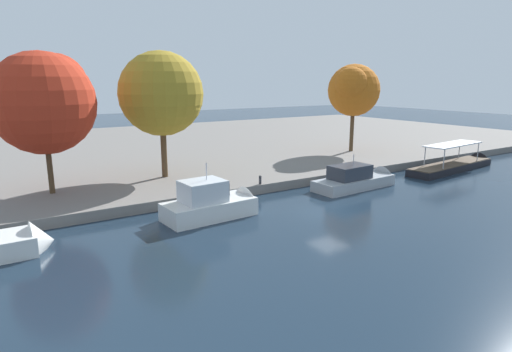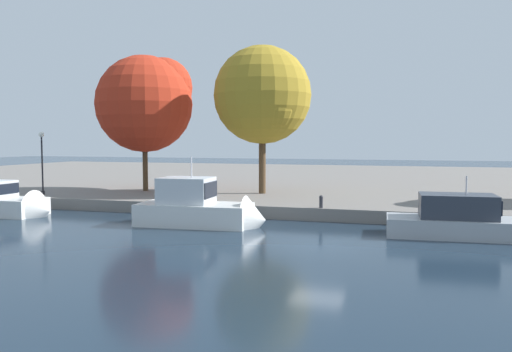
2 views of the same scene
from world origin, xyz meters
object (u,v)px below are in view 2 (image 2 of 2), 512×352
motor_yacht_2 (482,227)px  tree_1 (149,99)px  motor_yacht_1 (204,212)px  motor_yacht_0 (3,205)px  lamp_post (42,156)px  tree_2 (262,98)px  mooring_bollard_0 (321,201)px

motor_yacht_2 → tree_1: tree_1 is taller
motor_yacht_1 → tree_1: size_ratio=0.70×
motor_yacht_2 → tree_1: (-24.23, 9.78, 7.76)m
motor_yacht_0 → motor_yacht_2: (29.48, 0.63, -0.13)m
motor_yacht_0 → lamp_post: lamp_post is taller
tree_2 → motor_yacht_1: bearing=-91.8°
tree_2 → motor_yacht_2: bearing=-34.8°
motor_yacht_2 → lamp_post: bearing=168.5°
tree_1 → tree_2: tree_2 is taller
motor_yacht_0 → motor_yacht_1: bearing=-1.0°
motor_yacht_2 → lamp_post: 30.97m
motor_yacht_0 → motor_yacht_2: size_ratio=0.81×
mooring_bollard_0 → tree_2: 11.64m
motor_yacht_2 → lamp_post: size_ratio=1.95×
lamp_post → motor_yacht_0: bearing=-78.9°
mooring_bollard_0 → lamp_post: bearing=176.4°
motor_yacht_1 → mooring_bollard_0: 7.31m
motor_yacht_1 → mooring_bollard_0: motor_yacht_1 is taller
motor_yacht_0 → motor_yacht_1: (14.40, -0.01, 0.14)m
motor_yacht_0 → motor_yacht_1: motor_yacht_1 is taller
motor_yacht_0 → tree_1: (5.25, 10.40, 7.64)m
mooring_bollard_0 → lamp_post: lamp_post is taller
tree_1 → motor_yacht_2: bearing=-22.0°
motor_yacht_0 → motor_yacht_2: bearing=0.2°
motor_yacht_2 → motor_yacht_0: bearing=178.1°
tree_2 → tree_1: bearing=-177.2°
mooring_bollard_0 → tree_1: tree_1 is taller
motor_yacht_0 → lamp_post: 6.04m
motor_yacht_0 → tree_1: tree_1 is taller
motor_yacht_2 → mooring_bollard_0: motor_yacht_2 is taller
mooring_bollard_0 → motor_yacht_1: bearing=-149.1°
motor_yacht_1 → motor_yacht_2: size_ratio=0.82×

